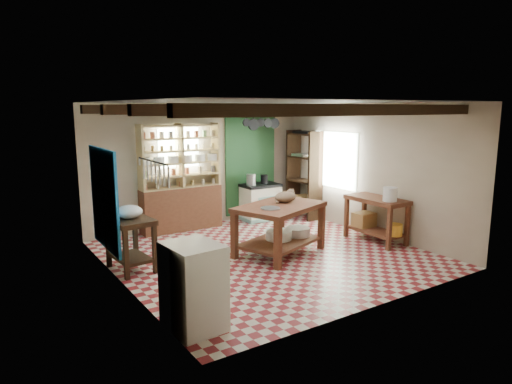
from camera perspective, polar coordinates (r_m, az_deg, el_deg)
floor at (r=8.00m, az=1.33°, el=-7.86°), size 5.00×5.00×0.02m
ceiling at (r=7.59m, az=1.41°, el=11.18°), size 5.00×5.00×0.02m
wall_back at (r=9.82m, az=-6.96°, el=3.36°), size 5.00×0.04×2.60m
wall_front at (r=5.84m, az=15.46°, el=-1.84°), size 5.00×0.04×2.60m
wall_left at (r=6.61m, az=-16.75°, el=-0.49°), size 0.04×5.00×2.60m
wall_right at (r=9.32m, az=14.13°, el=2.73°), size 0.04×5.00×2.60m
ceiling_beams at (r=7.59m, az=1.41°, el=10.28°), size 5.00×3.80×0.15m
blue_wall_patch at (r=7.51m, az=-18.44°, el=-0.86°), size 0.04×1.40×1.60m
green_wall_patch at (r=10.42m, az=-0.70°, el=3.56°), size 1.30×0.04×2.30m
window_back at (r=9.56m, az=-9.66°, el=5.50°), size 0.90×0.02×0.80m
window_right at (r=9.99m, az=9.86°, el=3.98°), size 0.02×1.30×1.20m
utensil_rail at (r=5.43m, az=-12.75°, el=2.52°), size 0.06×0.90×0.28m
pot_rack at (r=9.99m, az=0.60°, el=8.61°), size 0.86×0.12×0.36m
shelving_unit at (r=9.45m, az=-9.41°, el=1.79°), size 1.70×0.34×2.20m
tall_rack at (r=10.51m, az=6.02°, el=2.19°), size 0.40×0.86×2.00m
work_table at (r=7.94m, az=2.96°, el=-4.66°), size 1.78×1.47×0.87m
stove at (r=10.32m, az=0.56°, el=-1.23°), size 0.85×0.58×0.82m
prep_table at (r=7.40m, az=-15.37°, el=-6.30°), size 0.64×0.87×0.83m
white_cabinet at (r=5.35m, az=-7.83°, el=-11.62°), size 0.61×0.71×1.01m
right_counter at (r=8.93m, az=14.75°, el=-3.36°), size 0.60×1.19×0.85m
cat at (r=8.05m, az=3.70°, el=-0.62°), size 0.51×0.47×0.19m
steel_tray at (r=7.53m, az=1.81°, el=-2.03°), size 0.42×0.42×0.02m
basin_large at (r=8.04m, az=2.85°, el=-5.39°), size 0.58×0.58×0.16m
basin_small at (r=8.29m, az=5.28°, el=-4.96°), size 0.55×0.55×0.15m
kettle_left at (r=10.10m, az=-0.63°, el=1.57°), size 0.22×0.22×0.24m
kettle_right at (r=10.28m, az=1.03°, el=1.61°), size 0.16×0.16×0.20m
enamel_bowl at (r=7.27m, az=-15.56°, el=-2.39°), size 0.44×0.44×0.20m
white_bucket at (r=8.56m, az=16.42°, el=-0.27°), size 0.25×0.25×0.25m
wicker_basket at (r=9.14m, az=13.35°, el=-3.37°), size 0.40×0.32×0.28m
yellow_tub at (r=8.67m, az=16.91°, el=-4.53°), size 0.29×0.29×0.21m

